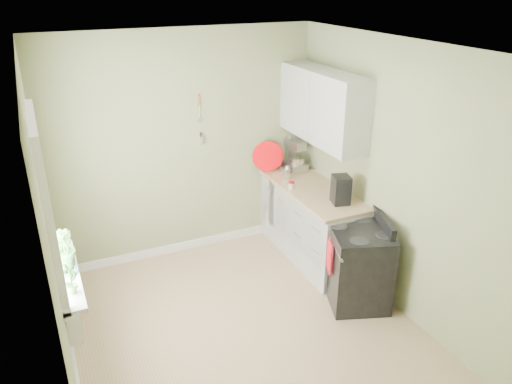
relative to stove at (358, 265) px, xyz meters
name	(u,v)px	position (x,y,z in m)	size (l,w,h in m)	color
floor	(247,332)	(-1.28, 0.00, -0.44)	(3.20, 3.60, 0.02)	#A4815B
ceiling	(244,46)	(-1.28, 0.00, 2.28)	(3.20, 3.60, 0.02)	white
wall_back	(184,147)	(-1.28, 1.81, 0.92)	(3.20, 0.02, 2.70)	#909666
wall_left	(49,245)	(-2.89, 0.00, 0.92)	(0.02, 3.60, 2.70)	#909666
wall_right	(394,178)	(0.33, 0.00, 0.92)	(0.02, 3.60, 2.70)	#909666
base_cabinets	(312,224)	(0.02, 1.00, 0.01)	(0.60, 1.60, 0.87)	silver
countertop	(313,190)	(0.01, 1.00, 0.46)	(0.64, 1.60, 0.04)	tan
upper_cabinets	(322,106)	(0.15, 1.10, 1.42)	(0.35, 1.40, 0.80)	silver
window	(45,205)	(-2.86, 0.30, 1.12)	(0.06, 1.14, 1.44)	white
window_sill	(68,275)	(-2.79, 0.30, 0.45)	(0.18, 1.14, 0.04)	white
radiator	(71,311)	(-2.82, 0.25, 0.12)	(0.12, 0.50, 0.35)	white
wall_utensils	(201,128)	(-1.08, 1.78, 1.14)	(0.02, 0.14, 0.58)	tan
stove	(358,265)	(0.00, 0.00, 0.00)	(0.80, 0.84, 0.95)	black
stand_mixer	(294,155)	(0.12, 1.67, 0.66)	(0.24, 0.37, 0.42)	#B2B2B7
kettle	(287,172)	(-0.13, 1.38, 0.57)	(0.17, 0.10, 0.17)	silver
coffee_maker	(341,190)	(0.07, 0.52, 0.63)	(0.23, 0.24, 0.31)	black
red_tray	(268,156)	(-0.23, 1.72, 0.68)	(0.39, 0.39, 0.02)	red
jar	(292,185)	(-0.23, 1.09, 0.53)	(0.08, 0.08, 0.09)	beige
plant_a	(71,279)	(-2.78, -0.03, 0.61)	(0.14, 0.10, 0.27)	#376327
plant_b	(65,249)	(-2.78, 0.43, 0.64)	(0.18, 0.15, 0.33)	#376327
plant_c	(64,247)	(-2.78, 0.46, 0.64)	(0.18, 0.18, 0.32)	#376327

